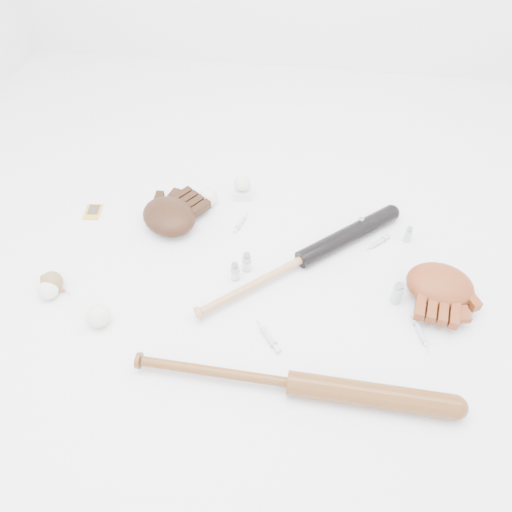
# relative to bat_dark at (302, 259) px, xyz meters

# --- Properties ---
(bat_dark) EXTENTS (0.75, 0.66, 0.07)m
(bat_dark) POSITION_rel_bat_dark_xyz_m (0.00, 0.00, 0.00)
(bat_dark) COLOR black
(bat_dark) RESTS_ON ground
(bat_wood) EXTENTS (1.01, 0.11, 0.07)m
(bat_wood) POSITION_rel_bat_dark_xyz_m (-0.00, -0.50, 0.00)
(bat_wood) COLOR brown
(bat_wood) RESTS_ON ground
(glove_dark) EXTENTS (0.38, 0.38, 0.10)m
(glove_dark) POSITION_rel_bat_dark_xyz_m (-0.53, 0.14, 0.01)
(glove_dark) COLOR black
(glove_dark) RESTS_ON ground
(glove_tan) EXTENTS (0.32, 0.32, 0.10)m
(glove_tan) POSITION_rel_bat_dark_xyz_m (0.48, -0.07, 0.02)
(glove_tan) COLOR maroon
(glove_tan) RESTS_ON ground
(trading_card) EXTENTS (0.07, 0.09, 0.00)m
(trading_card) POSITION_rel_bat_dark_xyz_m (-0.86, 0.17, -0.03)
(trading_card) COLOR gold
(trading_card) RESTS_ON ground
(pedestal) EXTENTS (0.07, 0.07, 0.04)m
(pedestal) POSITION_rel_bat_dark_xyz_m (-0.27, 0.35, -0.02)
(pedestal) COLOR white
(pedestal) RESTS_ON ground
(baseball_on_pedestal) EXTENTS (0.07, 0.07, 0.07)m
(baseball_on_pedestal) POSITION_rel_bat_dark_xyz_m (-0.27, 0.35, 0.04)
(baseball_on_pedestal) COLOR white
(baseball_on_pedestal) RESTS_ON pedestal
(baseball_left) EXTENTS (0.07, 0.07, 0.07)m
(baseball_left) POSITION_rel_bat_dark_xyz_m (-0.86, -0.25, -0.00)
(baseball_left) COLOR white
(baseball_left) RESTS_ON ground
(baseball_upper) EXTENTS (0.08, 0.08, 0.08)m
(baseball_upper) POSITION_rel_bat_dark_xyz_m (-0.40, 0.28, 0.00)
(baseball_upper) COLOR white
(baseball_upper) RESTS_ON ground
(baseball_mid) EXTENTS (0.08, 0.08, 0.08)m
(baseball_mid) POSITION_rel_bat_dark_xyz_m (-0.65, -0.34, 0.00)
(baseball_mid) COLOR white
(baseball_mid) RESTS_ON ground
(baseball_aged) EXTENTS (0.08, 0.08, 0.08)m
(baseball_aged) POSITION_rel_bat_dark_xyz_m (-0.86, -0.22, 0.00)
(baseball_aged) COLOR olive
(baseball_aged) RESTS_ON ground
(syringe_0) EXTENTS (0.15, 0.09, 0.02)m
(syringe_0) POSITION_rel_bat_dark_xyz_m (-0.86, -0.21, -0.02)
(syringe_0) COLOR #ADBCC6
(syringe_0) RESTS_ON ground
(syringe_1) EXTENTS (0.12, 0.15, 0.02)m
(syringe_1) POSITION_rel_bat_dark_xyz_m (-0.09, -0.33, -0.02)
(syringe_1) COLOR #ADBCC6
(syringe_1) RESTS_ON ground
(syringe_2) EXTENTS (0.06, 0.14, 0.02)m
(syringe_2) POSITION_rel_bat_dark_xyz_m (-0.25, 0.18, -0.03)
(syringe_2) COLOR #ADBCC6
(syringe_2) RESTS_ON ground
(syringe_3) EXTENTS (0.07, 0.16, 0.02)m
(syringe_3) POSITION_rel_bat_dark_xyz_m (0.41, -0.25, -0.02)
(syringe_3) COLOR #ADBCC6
(syringe_3) RESTS_ON ground
(syringe_4) EXTENTS (0.12, 0.11, 0.02)m
(syringe_4) POSITION_rel_bat_dark_xyz_m (0.28, 0.14, -0.03)
(syringe_4) COLOR #ADBCC6
(syringe_4) RESTS_ON ground
(vial_0) EXTENTS (0.03, 0.03, 0.07)m
(vial_0) POSITION_rel_bat_dark_xyz_m (0.39, 0.18, 0.00)
(vial_0) COLOR silver
(vial_0) RESTS_ON ground
(vial_1) EXTENTS (0.03, 0.03, 0.07)m
(vial_1) POSITION_rel_bat_dark_xyz_m (0.21, 0.20, 0.00)
(vial_1) COLOR silver
(vial_1) RESTS_ON ground
(vial_2) EXTENTS (0.03, 0.03, 0.08)m
(vial_2) POSITION_rel_bat_dark_xyz_m (-0.20, -0.05, 0.01)
(vial_2) COLOR silver
(vial_2) RESTS_ON ground
(vial_3) EXTENTS (0.04, 0.04, 0.09)m
(vial_3) POSITION_rel_bat_dark_xyz_m (0.33, -0.12, 0.01)
(vial_3) COLOR silver
(vial_3) RESTS_ON ground
(vial_4) EXTENTS (0.03, 0.03, 0.08)m
(vial_4) POSITION_rel_bat_dark_xyz_m (-0.23, -0.09, 0.01)
(vial_4) COLOR silver
(vial_4) RESTS_ON ground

